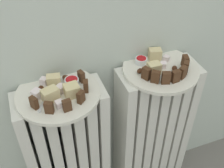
# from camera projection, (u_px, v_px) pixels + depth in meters

# --- Properties ---
(radiator_left) EXTENTS (0.30, 0.13, 0.68)m
(radiator_left) POSITION_uv_depth(u_px,v_px,m) (69.00, 161.00, 1.08)
(radiator_left) COLOR silver
(radiator_left) RESTS_ON ground_plane
(radiator_right) EXTENTS (0.30, 0.13, 0.68)m
(radiator_right) POSITION_uv_depth(u_px,v_px,m) (151.00, 136.00, 1.17)
(radiator_right) COLOR silver
(radiator_right) RESTS_ON ground_plane
(plate_left) EXTENTS (0.26, 0.26, 0.01)m
(plate_left) POSITION_uv_depth(u_px,v_px,m) (58.00, 94.00, 0.85)
(plate_left) COLOR silver
(plate_left) RESTS_ON radiator_left
(plate_right) EXTENTS (0.26, 0.26, 0.01)m
(plate_right) POSITION_uv_depth(u_px,v_px,m) (161.00, 69.00, 0.94)
(plate_right) COLOR silver
(plate_right) RESTS_ON radiator_right
(dark_cake_slice_left_0) EXTENTS (0.02, 0.03, 0.04)m
(dark_cake_slice_left_0) POSITION_uv_depth(u_px,v_px,m) (34.00, 103.00, 0.78)
(dark_cake_slice_left_0) COLOR #472B19
(dark_cake_slice_left_0) RESTS_ON plate_left
(dark_cake_slice_left_1) EXTENTS (0.03, 0.02, 0.04)m
(dark_cake_slice_left_1) POSITION_uv_depth(u_px,v_px,m) (49.00, 108.00, 0.77)
(dark_cake_slice_left_1) COLOR #472B19
(dark_cake_slice_left_1) RESTS_ON plate_left
(dark_cake_slice_left_2) EXTENTS (0.03, 0.02, 0.04)m
(dark_cake_slice_left_2) POSITION_uv_depth(u_px,v_px,m) (67.00, 105.00, 0.78)
(dark_cake_slice_left_2) COLOR #472B19
(dark_cake_slice_left_2) RESTS_ON plate_left
(dark_cake_slice_left_3) EXTENTS (0.03, 0.03, 0.04)m
(dark_cake_slice_left_3) POSITION_uv_depth(u_px,v_px,m) (81.00, 97.00, 0.80)
(dark_cake_slice_left_3) COLOR #472B19
(dark_cake_slice_left_3) RESTS_ON plate_left
(dark_cake_slice_left_4) EXTENTS (0.02, 0.03, 0.04)m
(dark_cake_slice_left_4) POSITION_uv_depth(u_px,v_px,m) (86.00, 86.00, 0.84)
(dark_cake_slice_left_4) COLOR #472B19
(dark_cake_slice_left_4) RESTS_ON plate_left
(dark_cake_slice_left_5) EXTENTS (0.02, 0.03, 0.04)m
(dark_cake_slice_left_5) POSITION_uv_depth(u_px,v_px,m) (81.00, 76.00, 0.87)
(dark_cake_slice_left_5) COLOR #472B19
(dark_cake_slice_left_5) RESTS_ON plate_left
(marble_cake_slice_left_0) EXTENTS (0.05, 0.04, 0.04)m
(marble_cake_slice_left_0) POSITION_uv_depth(u_px,v_px,m) (54.00, 81.00, 0.85)
(marble_cake_slice_left_0) COLOR beige
(marble_cake_slice_left_0) RESTS_ON plate_left
(marble_cake_slice_left_1) EXTENTS (0.05, 0.04, 0.04)m
(marble_cake_slice_left_1) POSITION_uv_depth(u_px,v_px,m) (50.00, 95.00, 0.81)
(marble_cake_slice_left_1) COLOR beige
(marble_cake_slice_left_1) RESTS_ON plate_left
(marble_cake_slice_left_2) EXTENTS (0.05, 0.04, 0.04)m
(marble_cake_slice_left_2) POSITION_uv_depth(u_px,v_px,m) (72.00, 90.00, 0.82)
(marble_cake_slice_left_2) COLOR beige
(marble_cake_slice_left_2) RESTS_ON plate_left
(turkish_delight_left_0) EXTENTS (0.03, 0.03, 0.02)m
(turkish_delight_left_0) POSITION_uv_depth(u_px,v_px,m) (61.00, 89.00, 0.84)
(turkish_delight_left_0) COLOR white
(turkish_delight_left_0) RESTS_ON plate_left
(turkish_delight_left_1) EXTENTS (0.02, 0.02, 0.02)m
(turkish_delight_left_1) POSITION_uv_depth(u_px,v_px,m) (59.00, 104.00, 0.79)
(turkish_delight_left_1) COLOR white
(turkish_delight_left_1) RESTS_ON plate_left
(turkish_delight_left_2) EXTENTS (0.03, 0.03, 0.02)m
(turkish_delight_left_2) POSITION_uv_depth(u_px,v_px,m) (44.00, 81.00, 0.87)
(turkish_delight_left_2) COLOR white
(turkish_delight_left_2) RESTS_ON plate_left
(turkish_delight_left_3) EXTENTS (0.04, 0.04, 0.03)m
(turkish_delight_left_3) POSITION_uv_depth(u_px,v_px,m) (37.00, 94.00, 0.82)
(turkish_delight_left_3) COLOR white
(turkish_delight_left_3) RESTS_ON plate_left
(medjool_date_left_0) EXTENTS (0.03, 0.03, 0.02)m
(medjool_date_left_0) POSITION_uv_depth(u_px,v_px,m) (41.00, 89.00, 0.85)
(medjool_date_left_0) COLOR #3D1E0F
(medjool_date_left_0) RESTS_ON plate_left
(medjool_date_left_1) EXTENTS (0.03, 0.04, 0.02)m
(medjool_date_left_1) POSITION_uv_depth(u_px,v_px,m) (66.00, 78.00, 0.88)
(medjool_date_left_1) COLOR #3D1E0F
(medjool_date_left_1) RESTS_ON plate_left
(medjool_date_left_2) EXTENTS (0.03, 0.03, 0.02)m
(medjool_date_left_2) POSITION_uv_depth(u_px,v_px,m) (54.00, 75.00, 0.90)
(medjool_date_left_2) COLOR #3D1E0F
(medjool_date_left_2) RESTS_ON plate_left
(jam_bowl_left) EXTENTS (0.04, 0.04, 0.03)m
(jam_bowl_left) POSITION_uv_depth(u_px,v_px,m) (72.00, 82.00, 0.86)
(jam_bowl_left) COLOR white
(jam_bowl_left) RESTS_ON plate_left
(dark_cake_slice_right_0) EXTENTS (0.03, 0.03, 0.04)m
(dark_cake_slice_right_0) POSITION_uv_depth(u_px,v_px,m) (146.00, 73.00, 0.88)
(dark_cake_slice_right_0) COLOR #472B19
(dark_cake_slice_right_0) RESTS_ON plate_right
(dark_cake_slice_right_1) EXTENTS (0.03, 0.03, 0.04)m
(dark_cake_slice_right_1) POSITION_uv_depth(u_px,v_px,m) (156.00, 77.00, 0.87)
(dark_cake_slice_right_1) COLOR #472B19
(dark_cake_slice_right_1) RESTS_ON plate_right
(dark_cake_slice_right_2) EXTENTS (0.03, 0.02, 0.04)m
(dark_cake_slice_right_2) POSITION_uv_depth(u_px,v_px,m) (166.00, 78.00, 0.87)
(dark_cake_slice_right_2) COLOR #472B19
(dark_cake_slice_right_2) RESTS_ON plate_right
(dark_cake_slice_right_3) EXTENTS (0.03, 0.02, 0.04)m
(dark_cake_slice_right_3) POSITION_uv_depth(u_px,v_px,m) (176.00, 76.00, 0.87)
(dark_cake_slice_right_3) COLOR #472B19
(dark_cake_slice_right_3) RESTS_ON plate_right
(dark_cake_slice_right_4) EXTENTS (0.03, 0.03, 0.04)m
(dark_cake_slice_right_4) POSITION_uv_depth(u_px,v_px,m) (183.00, 72.00, 0.89)
(dark_cake_slice_right_4) COLOR #472B19
(dark_cake_slice_right_4) RESTS_ON plate_right
(dark_cake_slice_right_5) EXTENTS (0.03, 0.03, 0.04)m
(dark_cake_slice_right_5) POSITION_uv_depth(u_px,v_px,m) (186.00, 67.00, 0.91)
(dark_cake_slice_right_5) COLOR #472B19
(dark_cake_slice_right_5) RESTS_ON plate_right
(dark_cake_slice_right_6) EXTENTS (0.02, 0.03, 0.04)m
(dark_cake_slice_right_6) POSITION_uv_depth(u_px,v_px,m) (185.00, 61.00, 0.93)
(dark_cake_slice_right_6) COLOR #472B19
(dark_cake_slice_right_6) RESTS_ON plate_right
(marble_cake_slice_right_0) EXTENTS (0.05, 0.04, 0.04)m
(marble_cake_slice_right_0) POSITION_uv_depth(u_px,v_px,m) (155.00, 54.00, 0.97)
(marble_cake_slice_right_0) COLOR beige
(marble_cake_slice_right_0) RESTS_ON plate_right
(marble_cake_slice_right_1) EXTENTS (0.04, 0.03, 0.04)m
(marble_cake_slice_right_1) POSITION_uv_depth(u_px,v_px,m) (154.00, 68.00, 0.90)
(marble_cake_slice_right_1) COLOR beige
(marble_cake_slice_right_1) RESTS_ON plate_right
(turkish_delight_right_0) EXTENTS (0.03, 0.03, 0.02)m
(turkish_delight_right_0) POSITION_uv_depth(u_px,v_px,m) (163.00, 65.00, 0.94)
(turkish_delight_right_0) COLOR white
(turkish_delight_right_0) RESTS_ON plate_right
(turkish_delight_right_1) EXTENTS (0.03, 0.03, 0.02)m
(turkish_delight_right_1) POSITION_uv_depth(u_px,v_px,m) (166.00, 58.00, 0.97)
(turkish_delight_right_1) COLOR white
(turkish_delight_right_1) RESTS_ON plate_right
(medjool_date_right_0) EXTENTS (0.03, 0.03, 0.01)m
(medjool_date_right_0) POSITION_uv_depth(u_px,v_px,m) (175.00, 68.00, 0.93)
(medjool_date_right_0) COLOR #3D1E0F
(medjool_date_right_0) RESTS_ON plate_right
(medjool_date_right_1) EXTENTS (0.03, 0.03, 0.01)m
(medjool_date_right_1) POSITION_uv_depth(u_px,v_px,m) (140.00, 71.00, 0.91)
(medjool_date_right_1) COLOR #3D1E0F
(medjool_date_right_1) RESTS_ON plate_right
(jam_bowl_right) EXTENTS (0.04, 0.04, 0.02)m
(jam_bowl_right) POSITION_uv_depth(u_px,v_px,m) (141.00, 60.00, 0.95)
(jam_bowl_right) COLOR white
(jam_bowl_right) RESTS_ON plate_right
(fork) EXTENTS (0.06, 0.10, 0.00)m
(fork) POSITION_uv_depth(u_px,v_px,m) (46.00, 97.00, 0.83)
(fork) COLOR silver
(fork) RESTS_ON plate_left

